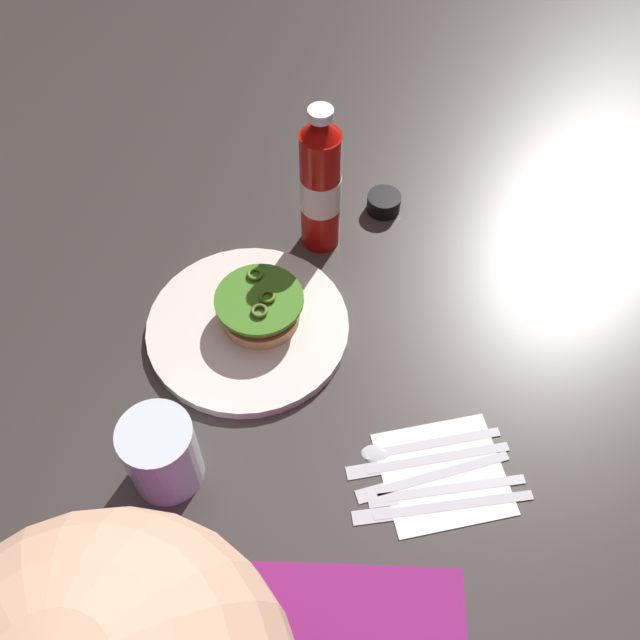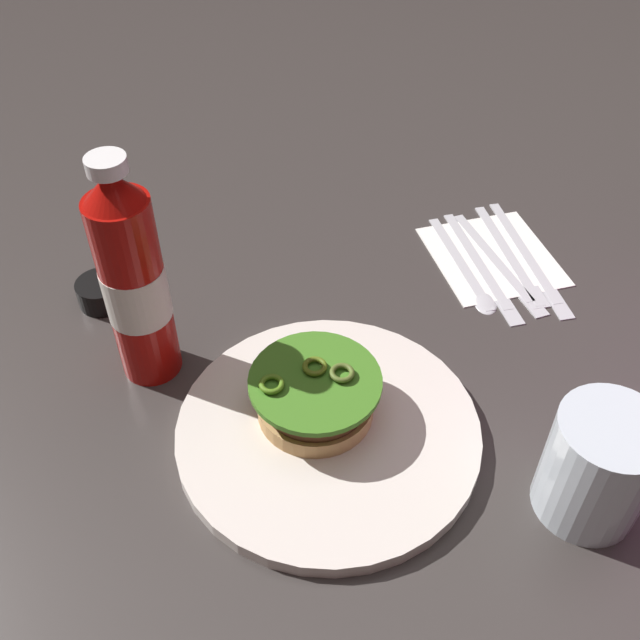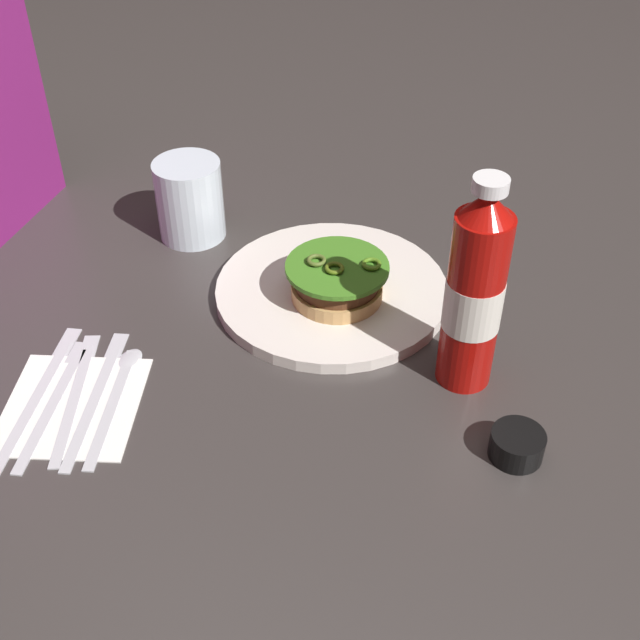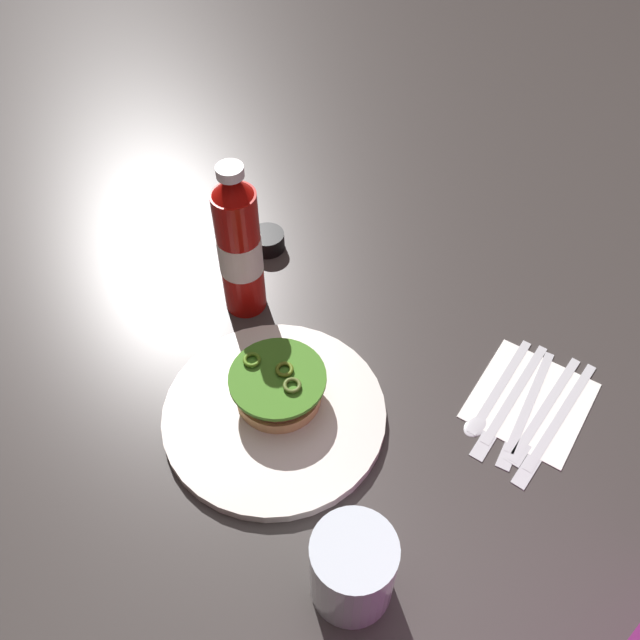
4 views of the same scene
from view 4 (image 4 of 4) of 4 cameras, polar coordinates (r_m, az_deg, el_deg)
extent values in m
plane|color=#36312F|center=(0.94, 2.33, -2.69)|extent=(3.00, 3.00, 0.00)
cylinder|color=silver|center=(0.87, -3.86, -7.91)|extent=(0.28, 0.28, 0.02)
cylinder|color=tan|center=(0.87, -3.57, -6.11)|extent=(0.11, 0.11, 0.02)
cylinder|color=#512D19|center=(0.86, -3.63, -5.48)|extent=(0.10, 0.10, 0.02)
cylinder|color=red|center=(0.85, -3.66, -5.06)|extent=(0.09, 0.09, 0.01)
cylinder|color=#3E7920|center=(0.84, -3.68, -4.83)|extent=(0.12, 0.12, 0.01)
torus|color=#536C18|center=(0.84, -2.93, -4.25)|extent=(0.02, 0.02, 0.01)
torus|color=#516626|center=(0.83, -2.36, -5.52)|extent=(0.02, 0.02, 0.01)
torus|color=#4D7C1B|center=(0.85, -5.77, -3.34)|extent=(0.02, 0.02, 0.01)
cylinder|color=#A50D09|center=(0.93, -6.74, 5.59)|extent=(0.06, 0.06, 0.20)
cone|color=#A50D09|center=(0.85, -7.46, 11.18)|extent=(0.05, 0.05, 0.03)
cylinder|color=white|center=(0.84, -7.61, 12.30)|extent=(0.03, 0.03, 0.01)
cylinder|color=white|center=(0.93, -6.74, 5.58)|extent=(0.06, 0.06, 0.06)
cylinder|color=silver|center=(0.74, 2.76, -20.21)|extent=(0.09, 0.09, 0.11)
cylinder|color=black|center=(1.07, -4.46, 6.67)|extent=(0.05, 0.05, 0.03)
cube|color=white|center=(0.93, 17.32, -6.47)|extent=(0.18, 0.17, 0.00)
cube|color=silver|center=(0.93, 15.03, -5.24)|extent=(0.18, 0.05, 0.00)
ellipsoid|color=silver|center=(0.89, 13.09, -8.51)|extent=(0.04, 0.03, 0.00)
cube|color=silver|center=(0.93, 16.19, -5.80)|extent=(0.18, 0.05, 0.00)
cube|color=silver|center=(0.89, 14.15, -9.26)|extent=(0.08, 0.03, 0.00)
cube|color=silver|center=(0.93, 17.36, -6.35)|extent=(0.17, 0.07, 0.00)
cube|color=silver|center=(0.89, 15.97, -9.83)|extent=(0.08, 0.04, 0.00)
cube|color=silver|center=(0.93, 18.54, -6.91)|extent=(0.19, 0.04, 0.00)
cube|color=silver|center=(0.88, 16.32, -10.56)|extent=(0.04, 0.03, 0.00)
cube|color=silver|center=(0.93, 19.72, -7.46)|extent=(0.20, 0.04, 0.00)
cube|color=silver|center=(0.88, 17.50, -11.23)|extent=(0.08, 0.03, 0.00)
camera|label=1|loc=(0.45, 89.40, 18.99)|focal=40.57mm
camera|label=2|loc=(0.46, -54.50, 3.16)|focal=40.83mm
camera|label=3|loc=(1.21, 23.24, 41.28)|focal=46.05mm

